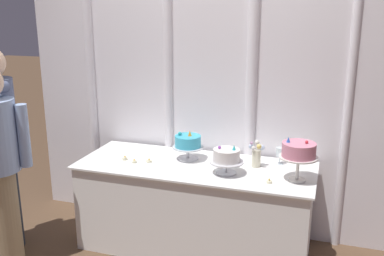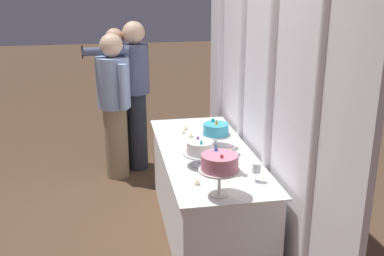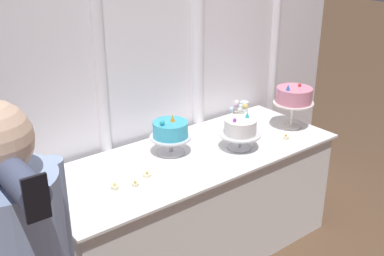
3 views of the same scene
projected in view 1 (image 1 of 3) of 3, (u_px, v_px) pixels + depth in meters
The scene contains 12 objects.
ground_plane at pixel (191, 252), 3.56m from camera, with size 24.00×24.00×0.00m, color brown.
draped_curtain at pixel (209, 60), 3.63m from camera, with size 3.37×0.15×2.88m.
cake_table at pixel (195, 206), 3.55m from camera, with size 1.88×0.74×0.73m.
cake_display_leftmost at pixel (188, 143), 3.54m from camera, with size 0.26×0.26×0.25m.
cake_display_center at pixel (227, 157), 3.23m from camera, with size 0.26×0.26×0.23m.
cake_display_rightmost at pixel (299, 152), 3.08m from camera, with size 0.27×0.27×0.33m.
wine_glass at pixel (280, 153), 3.44m from camera, with size 0.06×0.06×0.14m.
flower_vase at pixel (256, 155), 3.38m from camera, with size 0.13×0.10×0.21m.
tealight_far_left at pixel (125, 159), 3.56m from camera, with size 0.04×0.04×0.04m.
tealight_near_left at pixel (134, 162), 3.49m from camera, with size 0.04×0.04×0.03m.
tealight_near_right at pixel (149, 161), 3.51m from camera, with size 0.05×0.05×0.03m.
tealight_far_right at pixel (269, 182), 3.09m from camera, with size 0.04×0.04×0.04m.
Camera 1 is at (0.98, -3.00, 1.93)m, focal length 40.65 mm.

